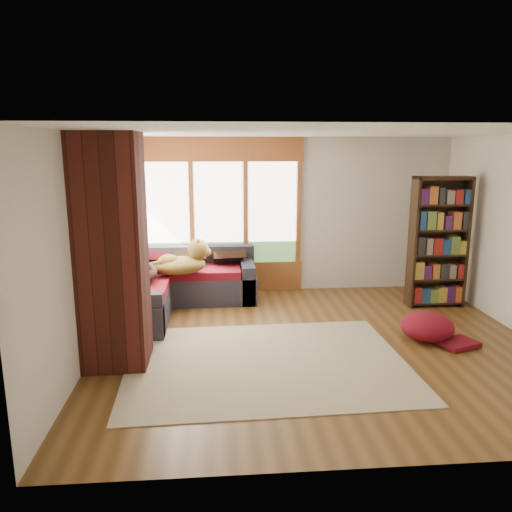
# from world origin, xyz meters

# --- Properties ---
(floor) EXTENTS (5.50, 5.50, 0.00)m
(floor) POSITION_xyz_m (0.00, 0.00, 0.00)
(floor) COLOR #513416
(floor) RESTS_ON ground
(ceiling) EXTENTS (5.50, 5.50, 0.00)m
(ceiling) POSITION_xyz_m (0.00, 0.00, 2.60)
(ceiling) COLOR white
(wall_back) EXTENTS (5.50, 0.04, 2.60)m
(wall_back) POSITION_xyz_m (0.00, 2.50, 1.30)
(wall_back) COLOR silver
(wall_back) RESTS_ON ground
(wall_front) EXTENTS (5.50, 0.04, 2.60)m
(wall_front) POSITION_xyz_m (0.00, -2.50, 1.30)
(wall_front) COLOR silver
(wall_front) RESTS_ON ground
(wall_left) EXTENTS (0.04, 5.00, 2.60)m
(wall_left) POSITION_xyz_m (-2.75, 0.00, 1.30)
(wall_left) COLOR silver
(wall_left) RESTS_ON ground
(windows_back) EXTENTS (2.82, 0.10, 1.90)m
(windows_back) POSITION_xyz_m (-1.20, 2.47, 1.35)
(windows_back) COLOR #995426
(windows_back) RESTS_ON wall_back
(windows_left) EXTENTS (0.10, 2.62, 1.90)m
(windows_left) POSITION_xyz_m (-2.72, 1.20, 1.35)
(windows_left) COLOR #995426
(windows_left) RESTS_ON wall_left
(roller_blind) EXTENTS (0.03, 0.72, 0.90)m
(roller_blind) POSITION_xyz_m (-2.69, 2.03, 1.75)
(roller_blind) COLOR #5E7953
(roller_blind) RESTS_ON wall_left
(brick_chimney) EXTENTS (0.70, 0.70, 2.60)m
(brick_chimney) POSITION_xyz_m (-2.40, -0.35, 1.30)
(brick_chimney) COLOR #471914
(brick_chimney) RESTS_ON ground
(sectional_sofa) EXTENTS (2.20, 2.20, 0.80)m
(sectional_sofa) POSITION_xyz_m (-1.95, 1.70, 0.30)
(sectional_sofa) COLOR #22202A
(sectional_sofa) RESTS_ON ground
(area_rug) EXTENTS (3.26, 2.54, 0.01)m
(area_rug) POSITION_xyz_m (-0.70, -0.51, 0.01)
(area_rug) COLOR beige
(area_rug) RESTS_ON ground
(bookshelf) EXTENTS (0.86, 0.29, 2.01)m
(bookshelf) POSITION_xyz_m (2.14, 1.40, 1.01)
(bookshelf) COLOR black
(bookshelf) RESTS_ON ground
(pouf) EXTENTS (0.75, 0.75, 0.36)m
(pouf) POSITION_xyz_m (1.44, 0.03, 0.19)
(pouf) COLOR maroon
(pouf) RESTS_ON area_rug
(dog_tan) EXTENTS (0.93, 0.73, 0.46)m
(dog_tan) POSITION_xyz_m (-1.74, 1.55, 0.77)
(dog_tan) COLOR brown
(dog_tan) RESTS_ON sectional_sofa
(dog_brindle) EXTENTS (0.75, 0.95, 0.47)m
(dog_brindle) POSITION_xyz_m (-2.40, 1.27, 0.77)
(dog_brindle) COLOR black
(dog_brindle) RESTS_ON sectional_sofa
(throw_pillows) EXTENTS (1.98, 1.68, 0.45)m
(throw_pillows) POSITION_xyz_m (-1.92, 1.85, 0.80)
(throw_pillows) COLOR #322218
(throw_pillows) RESTS_ON sectional_sofa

